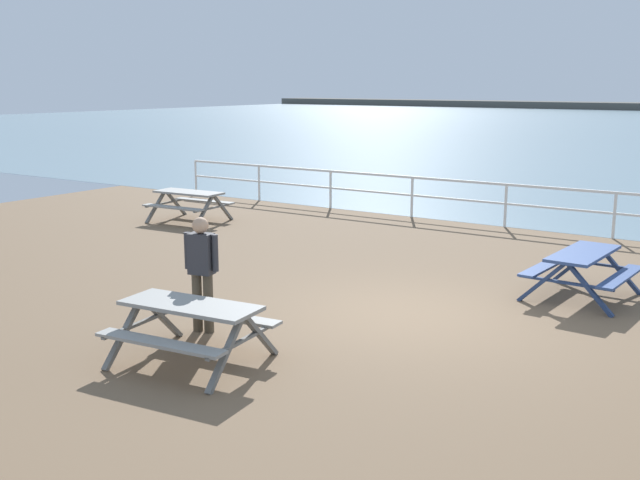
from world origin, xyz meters
name	(u,v)px	position (x,y,z in m)	size (l,w,h in m)	color
ground_plane	(406,320)	(0.00, 0.00, -0.10)	(30.00, 24.00, 0.20)	brown
seaward_railing	(559,200)	(0.00, 7.75, 0.77)	(23.07, 0.07, 1.08)	white
picnic_table_near_left	(189,199)	(-8.26, 3.99, 0.58)	(1.89, 1.64, 0.80)	gray
picnic_table_near_right	(191,318)	(-1.33, -3.32, 0.58)	(1.95, 1.71, 0.80)	gray
picnic_table_mid_centre	(583,263)	(1.98, 2.42, 0.58)	(1.64, 1.88, 0.80)	#334C84
visitor	(202,267)	(-2.03, -2.34, 0.95)	(0.52, 0.29, 1.66)	#4C4233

